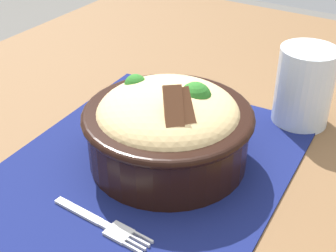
% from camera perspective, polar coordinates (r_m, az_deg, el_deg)
% --- Properties ---
extents(table, '(1.37, 0.94, 0.76)m').
position_cam_1_polar(table, '(0.61, -4.27, -11.17)').
color(table, brown).
rests_on(table, ground_plane).
extents(placemat, '(0.49, 0.35, 0.00)m').
position_cam_1_polar(placemat, '(0.57, -3.96, -6.62)').
color(placemat, '#11194C').
rests_on(placemat, table).
extents(bowl, '(0.24, 0.24, 0.12)m').
position_cam_1_polar(bowl, '(0.57, 0.04, 0.09)').
color(bowl, black).
rests_on(bowl, placemat).
extents(fork, '(0.02, 0.13, 0.00)m').
position_cam_1_polar(fork, '(0.51, -7.57, -11.58)').
color(fork, '#B3B3B3').
rests_on(fork, placemat).
extents(drinking_glass, '(0.08, 0.08, 0.11)m').
position_cam_1_polar(drinking_glass, '(0.68, 15.83, 4.02)').
color(drinking_glass, silver).
rests_on(drinking_glass, table).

